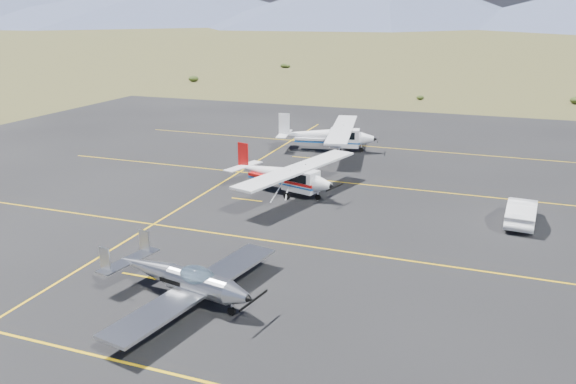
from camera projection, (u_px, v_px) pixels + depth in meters
The scene contains 6 objects.
ground at pixel (240, 255), 26.13m from camera, with size 1600.00×1600.00×0.00m, color #383D1C.
apron at pixel (291, 208), 32.40m from camera, with size 72.00×72.00×0.02m, color black.
aircraft_low_wing at pixel (184, 279), 21.70m from camera, with size 6.50×8.96×1.94m.
aircraft_cessna at pixel (284, 174), 34.82m from camera, with size 7.25×10.74×2.74m.
aircraft_plain at pixel (328, 135), 45.46m from camera, with size 7.16×11.75×2.96m.
sedan at pixel (522, 211), 29.82m from camera, with size 1.45×4.17×1.37m, color white.
Camera 1 is at (10.30, -21.79, 10.75)m, focal length 35.00 mm.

